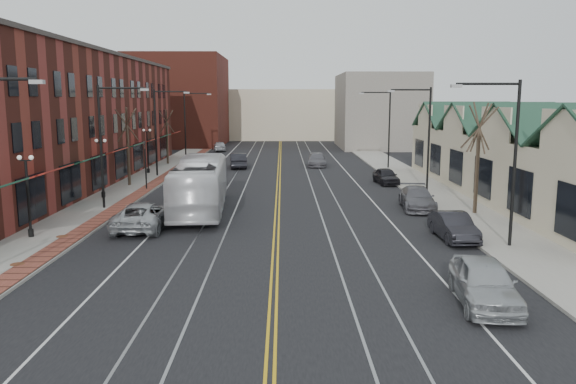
{
  "coord_description": "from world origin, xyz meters",
  "views": [
    {
      "loc": [
        0.34,
        -20.65,
        7.22
      ],
      "look_at": [
        0.66,
        10.98,
        2.0
      ],
      "focal_mm": 35.0,
      "sensor_mm": 36.0,
      "label": 1
    }
  ],
  "objects_px": {
    "parked_car_a": "(484,282)",
    "parked_car_d": "(386,176)",
    "transit_bus": "(200,185)",
    "parked_car_b": "(453,226)",
    "parked_car_c": "(417,198)",
    "parked_suv": "(143,216)"
  },
  "relations": [
    {
      "from": "parked_car_b",
      "to": "parked_car_c",
      "type": "height_order",
      "value": "parked_car_c"
    },
    {
      "from": "transit_bus",
      "to": "parked_car_d",
      "type": "height_order",
      "value": "transit_bus"
    },
    {
      "from": "parked_car_a",
      "to": "parked_car_d",
      "type": "distance_m",
      "value": 28.94
    },
    {
      "from": "parked_car_c",
      "to": "parked_car_a",
      "type": "bearing_deg",
      "value": -90.76
    },
    {
      "from": "transit_bus",
      "to": "parked_car_c",
      "type": "distance_m",
      "value": 14.35
    },
    {
      "from": "parked_car_a",
      "to": "parked_car_b",
      "type": "height_order",
      "value": "parked_car_a"
    },
    {
      "from": "parked_car_c",
      "to": "parked_suv",
      "type": "bearing_deg",
      "value": -156.34
    },
    {
      "from": "parked_car_c",
      "to": "parked_car_d",
      "type": "relative_size",
      "value": 1.24
    },
    {
      "from": "parked_suv",
      "to": "parked_car_b",
      "type": "distance_m",
      "value": 16.93
    },
    {
      "from": "transit_bus",
      "to": "parked_car_d",
      "type": "bearing_deg",
      "value": -143.84
    },
    {
      "from": "parked_car_d",
      "to": "parked_car_c",
      "type": "bearing_deg",
      "value": -95.22
    },
    {
      "from": "transit_bus",
      "to": "parked_car_b",
      "type": "bearing_deg",
      "value": 148.1
    },
    {
      "from": "transit_bus",
      "to": "parked_car_a",
      "type": "xyz_separation_m",
      "value": [
        12.5,
        -16.98,
        -0.91
      ]
    },
    {
      "from": "transit_bus",
      "to": "parked_suv",
      "type": "relative_size",
      "value": 2.23
    },
    {
      "from": "parked_car_b",
      "to": "parked_car_c",
      "type": "bearing_deg",
      "value": 87.43
    },
    {
      "from": "transit_bus",
      "to": "parked_car_c",
      "type": "xyz_separation_m",
      "value": [
        14.3,
        0.59,
        -1.0
      ]
    },
    {
      "from": "transit_bus",
      "to": "parked_suv",
      "type": "distance_m",
      "value": 5.72
    },
    {
      "from": "parked_car_a",
      "to": "parked_car_d",
      "type": "bearing_deg",
      "value": 92.86
    },
    {
      "from": "transit_bus",
      "to": "parked_car_a",
      "type": "bearing_deg",
      "value": 122.74
    },
    {
      "from": "parked_car_c",
      "to": "parked_car_d",
      "type": "distance_m",
      "value": 11.32
    },
    {
      "from": "parked_suv",
      "to": "parked_car_a",
      "type": "xyz_separation_m",
      "value": [
        15.0,
        -11.93,
        0.05
      ]
    },
    {
      "from": "parked_car_a",
      "to": "parked_car_d",
      "type": "relative_size",
      "value": 1.19
    }
  ]
}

